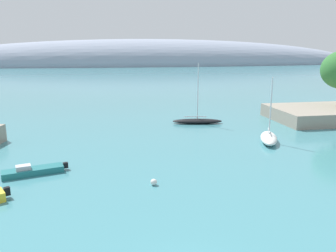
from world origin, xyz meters
TOP-DOWN VIEW (x-y plane):
  - shore_outcrop at (31.66, 34.77)m, footprint 18.29×11.66m
  - distant_ridge at (25.52, 215.78)m, footprint 301.85×51.74m
  - sailboat_black_near_shore at (9.97, 35.84)m, footprint 7.79×3.08m
  - sailboat_white_mid_mooring at (15.81, 23.86)m, footprint 4.11×6.28m
  - motorboat_teal_foreground at (-10.53, 17.50)m, footprint 5.82×2.83m
  - mooring_buoy_white at (0.05, 13.02)m, footprint 0.55×0.55m

SIDE VIEW (x-z plane):
  - distant_ridge at x=25.52m, z-range -16.84..16.84m
  - mooring_buoy_white at x=0.05m, z-range 0.00..0.55m
  - motorboat_teal_foreground at x=-10.53m, z-range -0.15..0.84m
  - sailboat_black_near_shore at x=9.97m, z-range -4.14..5.03m
  - sailboat_white_mid_mooring at x=15.81m, z-range -3.39..4.58m
  - shore_outcrop at x=31.66m, z-range 0.00..2.02m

